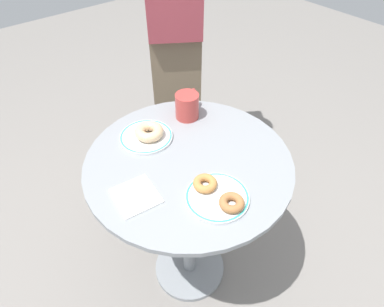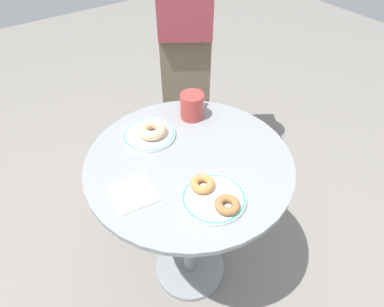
{
  "view_description": "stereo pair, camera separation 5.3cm",
  "coord_description": "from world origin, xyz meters",
  "px_view_note": "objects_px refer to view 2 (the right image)",
  "views": [
    {
      "loc": [
        0.6,
        -0.48,
        1.47
      ],
      "look_at": [
        0.02,
        -0.01,
        0.77
      ],
      "focal_mm": 30.76,
      "sensor_mm": 36.0,
      "label": 1
    },
    {
      "loc": [
        0.63,
        -0.44,
        1.47
      ],
      "look_at": [
        0.02,
        -0.01,
        0.77
      ],
      "focal_mm": 30.76,
      "sensor_mm": 36.0,
      "label": 2
    }
  ],
  "objects_px": {
    "plate_left": "(149,135)",
    "person_figure": "(185,29)",
    "donut_old_fashioned": "(203,184)",
    "coffee_mug": "(192,105)",
    "cafe_table": "(189,199)",
    "plate_right": "(214,198)",
    "donut_cinnamon": "(227,205)",
    "donut_glazed": "(152,130)",
    "paper_napkin": "(133,193)"
  },
  "relations": [
    {
      "from": "plate_left",
      "to": "person_figure",
      "type": "height_order",
      "value": "person_figure"
    },
    {
      "from": "plate_left",
      "to": "donut_old_fashioned",
      "type": "relative_size",
      "value": 2.56
    },
    {
      "from": "coffee_mug",
      "to": "cafe_table",
      "type": "bearing_deg",
      "value": -38.04
    },
    {
      "from": "cafe_table",
      "to": "donut_old_fashioned",
      "type": "xyz_separation_m",
      "value": [
        0.13,
        -0.04,
        0.23
      ]
    },
    {
      "from": "plate_right",
      "to": "coffee_mug",
      "type": "relative_size",
      "value": 1.52
    },
    {
      "from": "plate_right",
      "to": "person_figure",
      "type": "xyz_separation_m",
      "value": [
        -0.77,
        0.42,
        0.13
      ]
    },
    {
      "from": "coffee_mug",
      "to": "person_figure",
      "type": "bearing_deg",
      "value": 149.03
    },
    {
      "from": "plate_right",
      "to": "person_figure",
      "type": "distance_m",
      "value": 0.89
    },
    {
      "from": "cafe_table",
      "to": "person_figure",
      "type": "distance_m",
      "value": 0.78
    },
    {
      "from": "plate_right",
      "to": "donut_old_fashioned",
      "type": "bearing_deg",
      "value": -176.31
    },
    {
      "from": "donut_cinnamon",
      "to": "coffee_mug",
      "type": "xyz_separation_m",
      "value": [
        -0.41,
        0.18,
        0.02
      ]
    },
    {
      "from": "person_figure",
      "to": "donut_old_fashioned",
      "type": "bearing_deg",
      "value": -30.85
    },
    {
      "from": "plate_right",
      "to": "person_figure",
      "type": "height_order",
      "value": "person_figure"
    },
    {
      "from": "donut_glazed",
      "to": "donut_cinnamon",
      "type": "bearing_deg",
      "value": 1.02
    },
    {
      "from": "plate_left",
      "to": "paper_napkin",
      "type": "height_order",
      "value": "plate_left"
    },
    {
      "from": "donut_cinnamon",
      "to": "person_figure",
      "type": "distance_m",
      "value": 0.92
    },
    {
      "from": "plate_right",
      "to": "donut_old_fashioned",
      "type": "height_order",
      "value": "donut_old_fashioned"
    },
    {
      "from": "plate_right",
      "to": "paper_napkin",
      "type": "height_order",
      "value": "plate_right"
    },
    {
      "from": "cafe_table",
      "to": "donut_old_fashioned",
      "type": "bearing_deg",
      "value": -17.66
    },
    {
      "from": "paper_napkin",
      "to": "plate_left",
      "type": "bearing_deg",
      "value": 139.93
    },
    {
      "from": "donut_glazed",
      "to": "paper_napkin",
      "type": "bearing_deg",
      "value": -42.76
    },
    {
      "from": "plate_right",
      "to": "donut_old_fashioned",
      "type": "relative_size",
      "value": 2.59
    },
    {
      "from": "donut_cinnamon",
      "to": "coffee_mug",
      "type": "bearing_deg",
      "value": 156.99
    },
    {
      "from": "donut_glazed",
      "to": "person_figure",
      "type": "bearing_deg",
      "value": 134.6
    },
    {
      "from": "person_figure",
      "to": "paper_napkin",
      "type": "bearing_deg",
      "value": -44.59
    },
    {
      "from": "plate_right",
      "to": "coffee_mug",
      "type": "bearing_deg",
      "value": 153.33
    },
    {
      "from": "donut_old_fashioned",
      "to": "coffee_mug",
      "type": "bearing_deg",
      "value": 149.3
    },
    {
      "from": "cafe_table",
      "to": "plate_left",
      "type": "relative_size",
      "value": 3.92
    },
    {
      "from": "donut_glazed",
      "to": "cafe_table",
      "type": "bearing_deg",
      "value": 12.47
    },
    {
      "from": "paper_napkin",
      "to": "cafe_table",
      "type": "bearing_deg",
      "value": 96.21
    },
    {
      "from": "cafe_table",
      "to": "donut_old_fashioned",
      "type": "height_order",
      "value": "donut_old_fashioned"
    },
    {
      "from": "donut_cinnamon",
      "to": "paper_napkin",
      "type": "relative_size",
      "value": 0.57
    },
    {
      "from": "plate_left",
      "to": "plate_right",
      "type": "distance_m",
      "value": 0.36
    },
    {
      "from": "cafe_table",
      "to": "donut_cinnamon",
      "type": "height_order",
      "value": "donut_cinnamon"
    },
    {
      "from": "paper_napkin",
      "to": "person_figure",
      "type": "height_order",
      "value": "person_figure"
    },
    {
      "from": "plate_right",
      "to": "donut_glazed",
      "type": "height_order",
      "value": "donut_glazed"
    },
    {
      "from": "donut_glazed",
      "to": "donut_old_fashioned",
      "type": "bearing_deg",
      "value": -0.61
    },
    {
      "from": "person_figure",
      "to": "donut_cinnamon",
      "type": "bearing_deg",
      "value": -27.07
    },
    {
      "from": "cafe_table",
      "to": "person_figure",
      "type": "relative_size",
      "value": 0.42
    },
    {
      "from": "plate_left",
      "to": "person_figure",
      "type": "distance_m",
      "value": 0.61
    },
    {
      "from": "donut_glazed",
      "to": "coffee_mug",
      "type": "relative_size",
      "value": 0.81
    },
    {
      "from": "coffee_mug",
      "to": "plate_left",
      "type": "bearing_deg",
      "value": -87.6
    },
    {
      "from": "donut_cinnamon",
      "to": "paper_napkin",
      "type": "bearing_deg",
      "value": -137.85
    },
    {
      "from": "donut_glazed",
      "to": "donut_old_fashioned",
      "type": "xyz_separation_m",
      "value": [
        0.3,
        -0.0,
        -0.01
      ]
    },
    {
      "from": "donut_glazed",
      "to": "paper_napkin",
      "type": "distance_m",
      "value": 0.26
    },
    {
      "from": "plate_right",
      "to": "donut_cinnamon",
      "type": "distance_m",
      "value": 0.05
    },
    {
      "from": "plate_right",
      "to": "coffee_mug",
      "type": "height_order",
      "value": "coffee_mug"
    },
    {
      "from": "cafe_table",
      "to": "donut_cinnamon",
      "type": "relative_size",
      "value": 10.04
    },
    {
      "from": "donut_glazed",
      "to": "coffee_mug",
      "type": "bearing_deg",
      "value": 95.25
    },
    {
      "from": "coffee_mug",
      "to": "plate_right",
      "type": "bearing_deg",
      "value": -26.67
    }
  ]
}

